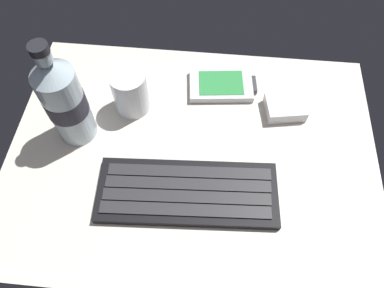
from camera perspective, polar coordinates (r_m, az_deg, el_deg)
ground_plane at (r=63.63cm, az=-0.02°, el=-2.01°), size 64.00×48.00×2.80cm
keyboard at (r=58.75cm, az=-0.79°, el=-7.60°), size 29.58×12.63×1.70cm
handheld_device at (r=70.78cm, az=4.70°, el=9.22°), size 13.35×8.86×1.50cm
juice_cup at (r=66.20cm, az=-9.66°, el=7.94°), size 6.40×6.40×8.50cm
water_bottle at (r=61.31cm, az=-19.51°, el=6.52°), size 6.73×6.73×20.80cm
charger_block at (r=68.86cm, az=14.47°, el=5.61°), size 7.85×6.71×2.40cm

